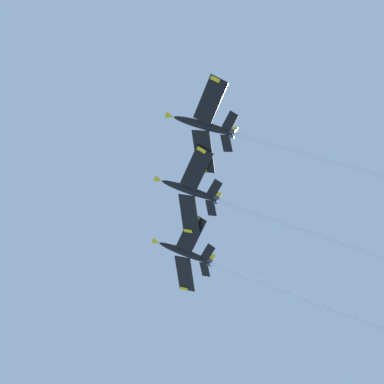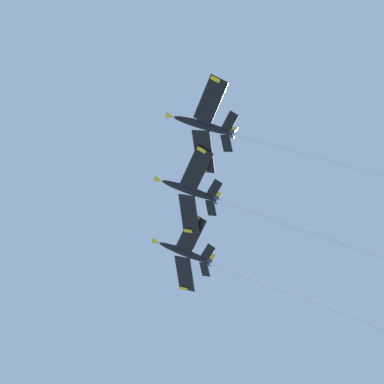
% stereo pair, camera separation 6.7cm
% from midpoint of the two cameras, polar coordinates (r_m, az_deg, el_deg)
% --- Properties ---
extents(jet_inner_left, '(19.67, 45.37, 20.10)m').
position_cam_midpoint_polar(jet_inner_left, '(117.13, 4.65, 4.94)').
color(jet_inner_left, black).
extents(jet_centre, '(19.77, 42.84, 19.39)m').
position_cam_midpoint_polar(jet_centre, '(122.98, 4.10, -1.33)').
color(jet_centre, black).
extents(jet_inner_right, '(19.74, 46.73, 22.22)m').
position_cam_midpoint_polar(jet_inner_right, '(132.12, 3.72, -7.06)').
color(jet_inner_right, black).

